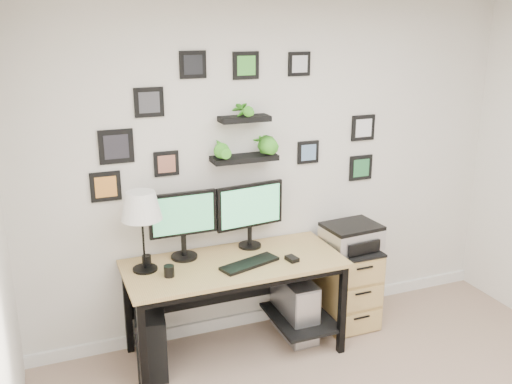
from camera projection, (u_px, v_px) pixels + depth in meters
name	position (u px, v px, depth m)	size (l,w,h in m)	color
room	(275.00, 312.00, 4.86)	(4.00, 4.00, 4.00)	tan
desk	(237.00, 275.00, 4.25)	(1.60, 0.70, 0.75)	tan
monitor_left	(183.00, 220.00, 4.14)	(0.50, 0.20, 0.51)	black
monitor_right	(250.00, 210.00, 4.35)	(0.55, 0.20, 0.51)	black
keyboard	(250.00, 264.00, 4.11)	(0.45, 0.14, 0.02)	black
mouse	(292.00, 259.00, 4.19)	(0.07, 0.10, 0.03)	black
table_lamp	(141.00, 208.00, 3.90)	(0.29, 0.29, 0.58)	black
mug	(169.00, 271.00, 3.93)	(0.07, 0.07, 0.08)	black
pen_cup	(147.00, 261.00, 4.09)	(0.07, 0.07, 0.08)	black
pc_tower_black	(151.00, 339.00, 4.13)	(0.21, 0.47, 0.47)	black
pc_tower_grey	(295.00, 307.00, 4.56)	(0.22, 0.50, 0.49)	gray
file_cabinet	(346.00, 285.00, 4.73)	(0.43, 0.53, 0.67)	tan
printer	(352.00, 236.00, 4.60)	(0.46, 0.38, 0.20)	silver
wall_decor	(241.00, 132.00, 4.23)	(2.30, 0.18, 1.09)	black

